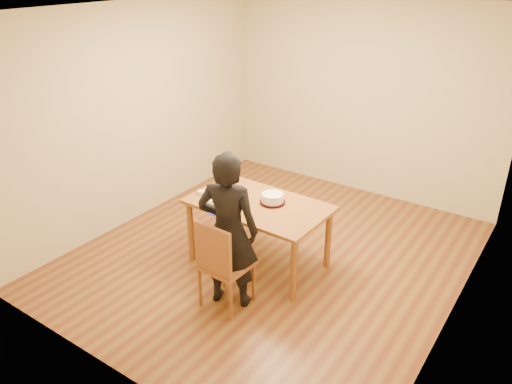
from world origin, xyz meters
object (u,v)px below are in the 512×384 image
Objects in this scene: dining_chair at (226,264)px; person at (228,231)px; cake at (273,198)px; dining_table at (259,205)px; cake_plate at (272,202)px.

dining_chair is 0.35m from person.
person is (0.03, -0.82, -0.01)m from cake.
cake_plate is at bearing 37.44° from dining_table.
cake reaches higher than dining_table.
cake_plate is at bearing -90.00° from cake.
cake is 0.15× the size of person.
dining_table is 0.84m from dining_chair.
person is at bearing -76.92° from dining_table.
dining_table is 0.93× the size of person.
cake is (0.12, 0.09, 0.08)m from dining_table.
person is at bearing -87.90° from cake_plate.
person reaches higher than cake.
cake is at bearing 90.00° from cake_plate.
cake_plate is 0.05m from cake.
dining_chair is 0.93m from cake.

